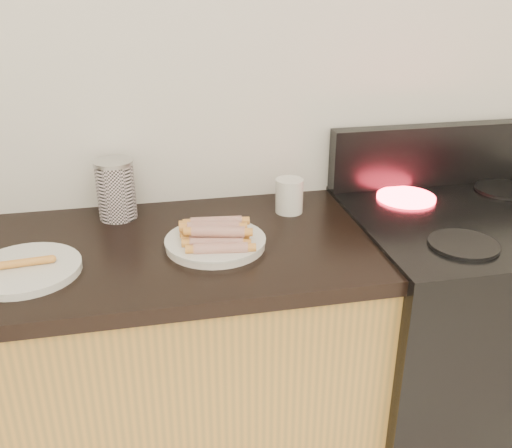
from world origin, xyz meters
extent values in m
cube|color=silver|center=(0.00, 2.00, 1.30)|extent=(4.00, 0.04, 2.60)
cube|color=black|center=(0.78, 1.68, 0.45)|extent=(0.76, 0.65, 0.90)
cube|color=black|center=(0.78, 1.68, 0.91)|extent=(0.76, 0.65, 0.01)
cube|color=black|center=(0.78, 1.96, 1.01)|extent=(0.76, 0.06, 0.20)
cylinder|color=black|center=(0.61, 1.51, 0.92)|extent=(0.18, 0.18, 0.01)
cylinder|color=#FF1E2D|center=(0.61, 1.84, 0.92)|extent=(0.18, 0.18, 0.01)
cylinder|color=black|center=(0.95, 1.84, 0.92)|extent=(0.18, 0.18, 0.01)
cylinder|color=white|center=(-0.02, 1.66, 0.91)|extent=(0.29, 0.29, 0.02)
cylinder|color=silver|center=(-0.48, 1.60, 0.91)|extent=(0.35, 0.35, 0.02)
cylinder|color=#953235|center=(-0.02, 1.58, 0.93)|extent=(0.14, 0.05, 0.03)
cylinder|color=#953235|center=(-0.02, 1.61, 0.93)|extent=(0.14, 0.05, 0.03)
cylinder|color=#953235|center=(-0.02, 1.64, 0.93)|extent=(0.14, 0.05, 0.03)
cylinder|color=#953235|center=(-0.02, 1.67, 0.93)|extent=(0.14, 0.05, 0.03)
cylinder|color=#953235|center=(-0.02, 1.70, 0.93)|extent=(0.14, 0.05, 0.03)
cylinder|color=#953235|center=(-0.02, 1.73, 0.93)|extent=(0.14, 0.05, 0.03)
cylinder|color=#953235|center=(-0.02, 1.62, 0.96)|extent=(0.14, 0.05, 0.03)
cylinder|color=#953235|center=(-0.02, 1.66, 0.96)|extent=(0.14, 0.05, 0.03)
cylinder|color=#953235|center=(-0.02, 1.69, 0.96)|extent=(0.14, 0.05, 0.03)
cylinder|color=#B75C31|center=(-0.48, 1.60, 0.93)|extent=(0.13, 0.03, 0.02)
cylinder|color=silver|center=(-0.27, 1.90, 0.98)|extent=(0.11, 0.11, 0.16)
cylinder|color=silver|center=(-0.27, 1.90, 1.07)|extent=(0.11, 0.11, 0.01)
cylinder|color=silver|center=(0.23, 1.84, 0.95)|extent=(0.11, 0.11, 0.10)
camera|label=1|loc=(-0.18, 0.32, 1.57)|focal=40.00mm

